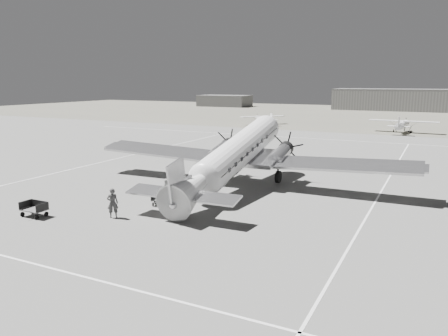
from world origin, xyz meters
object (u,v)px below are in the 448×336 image
passenger (179,189)px  light_plane_right (402,126)px  light_plane_left (264,120)px  hangar_main (404,100)px  shed_secondary (225,101)px  baggage_cart_far (34,209)px  ground_crew (113,203)px  ramp_agent (167,191)px  dc3_airliner (235,157)px  baggage_cart_near (162,199)px

passenger → light_plane_right: bearing=4.3°
light_plane_left → hangar_main: bearing=23.4°
shed_secondary → baggage_cart_far: shed_secondary is taller
ground_crew → ramp_agent: (1.42, 4.40, -0.04)m
ramp_agent → passenger: ramp_agent is taller
light_plane_right → ground_crew: 62.54m
passenger → shed_secondary: bearing=41.1°
dc3_airliner → baggage_cart_near: (-2.80, -6.65, -2.36)m
hangar_main → light_plane_left: hangar_main is taller
baggage_cart_far → shed_secondary: bearing=111.3°
light_plane_right → passenger: 56.30m
baggage_cart_near → baggage_cart_far: (-6.14, -6.16, 0.06)m
hangar_main → ramp_agent: 122.10m
dc3_airliner → baggage_cart_near: bearing=-114.5°
passenger → hangar_main: bearing=13.0°
passenger → light_plane_left: bearing=31.4°
shed_secondary → light_plane_right: (64.90, -60.14, -0.77)m
baggage_cart_near → baggage_cart_far: bearing=-159.3°
light_plane_left → light_plane_right: light_plane_right is taller
light_plane_left → ground_crew: (14.34, -64.18, -0.01)m
dc3_airliner → shed_secondary: bearing=115.1°
hangar_main → dc3_airliner: 115.73m
light_plane_left → baggage_cart_near: bearing=-122.2°
baggage_cart_far → passenger: bearing=53.1°
light_plane_left → passenger: light_plane_left is taller
hangar_main → dc3_airliner: hangar_main is taller
dc3_airliner → passenger: 5.64m
dc3_airliner → light_plane_right: size_ratio=2.50×
light_plane_right → ramp_agent: light_plane_right is taller
ground_crew → dc3_airliner: bearing=-149.7°
dc3_airliner → ground_crew: (-3.99, -10.65, -1.80)m
hangar_main → light_plane_left: 66.12m
light_plane_left → baggage_cart_far: (9.39, -66.35, -0.51)m
hangar_main → baggage_cart_near: (-7.00, -122.30, -2.85)m
hangar_main → passenger: 120.43m
shed_secondary → ground_crew: size_ratio=8.92×
ramp_agent → passenger: bearing=24.8°
light_plane_left → ramp_agent: light_plane_left is taller
dc3_airliner → light_plane_left: size_ratio=3.01×
light_plane_right → ground_crew: (-13.10, -61.16, -0.22)m
passenger → dc3_airliner: bearing=-13.6°
ground_crew → passenger: size_ratio=1.32×
baggage_cart_far → ground_crew: (4.95, 2.17, 0.50)m
light_plane_left → passenger: 60.18m
light_plane_right → baggage_cart_near: light_plane_right is taller
hangar_main → light_plane_right: (4.90, -65.14, -2.07)m
shed_secondary → ground_crew: (51.80, -121.30, -0.99)m
ramp_agent → passenger: 1.70m
hangar_main → ground_crew: bearing=-93.7°
dc3_airliner → baggage_cart_far: (-8.94, -12.82, -2.30)m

